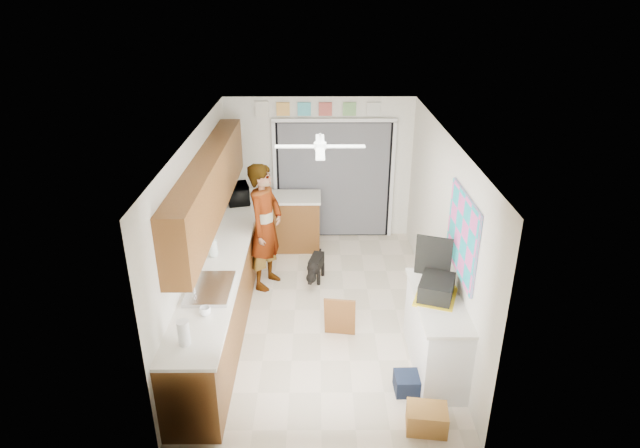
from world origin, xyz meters
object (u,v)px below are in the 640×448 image
object	(u,v)px
paper_towel_roll	(184,333)
navy_crate	(410,383)
soap_bottle	(213,245)
dog	(316,267)
microwave	(238,194)
suitcase	(437,288)
cardboard_box	(427,419)
man	(265,227)
cup	(205,311)

from	to	relation	value
paper_towel_roll	navy_crate	size ratio (longest dim) A/B	0.77
navy_crate	soap_bottle	bearing A→B (deg)	148.03
paper_towel_roll	dog	xyz separation A→B (m)	(1.30, 2.86, -0.85)
microwave	navy_crate	distance (m)	4.22
microwave	navy_crate	world-z (taller)	microwave
paper_towel_roll	dog	world-z (taller)	paper_towel_roll
suitcase	navy_crate	xyz separation A→B (m)	(-0.32, -0.51, -0.94)
cardboard_box	suitcase	bearing A→B (deg)	77.48
cardboard_box	man	world-z (taller)	man
microwave	cup	world-z (taller)	microwave
navy_crate	dog	size ratio (longest dim) A/B	0.61
suitcase	man	distance (m)	2.82
cup	paper_towel_roll	xyz separation A→B (m)	(-0.11, -0.50, 0.08)
suitcase	man	world-z (taller)	man
soap_bottle	man	size ratio (longest dim) A/B	0.17
soap_bottle	man	distance (m)	1.06
paper_towel_roll	soap_bottle	bearing A→B (deg)	91.22
man	navy_crate	bearing A→B (deg)	-120.67
cup	cardboard_box	xyz separation A→B (m)	(2.33, -0.69, -0.86)
suitcase	cardboard_box	size ratio (longest dim) A/B	1.18
microwave	cup	bearing A→B (deg)	166.28
microwave	man	distance (m)	1.16
soap_bottle	navy_crate	xyz separation A→B (m)	(2.39, -1.49, -1.00)
cup	dog	distance (m)	2.75
suitcase	cardboard_box	world-z (taller)	suitcase
soap_bottle	suitcase	xyz separation A→B (m)	(2.71, -0.99, -0.06)
soap_bottle	paper_towel_roll	size ratio (longest dim) A/B	1.23
cardboard_box	dog	bearing A→B (deg)	110.47
soap_bottle	suitcase	world-z (taller)	soap_bottle
navy_crate	dog	distance (m)	2.70
soap_bottle	dog	size ratio (longest dim) A/B	0.57
dog	navy_crate	bearing A→B (deg)	-53.20
microwave	suitcase	bearing A→B (deg)	-152.56
microwave	soap_bottle	xyz separation A→B (m)	(-0.07, -1.89, 0.02)
soap_bottle	paper_towel_roll	world-z (taller)	soap_bottle
paper_towel_roll	dog	size ratio (longest dim) A/B	0.47
microwave	cup	distance (m)	3.26
soap_bottle	navy_crate	distance (m)	2.99
paper_towel_roll	man	world-z (taller)	man
soap_bottle	navy_crate	bearing A→B (deg)	-31.97
microwave	cup	size ratio (longest dim) A/B	4.07
soap_bottle	cup	size ratio (longest dim) A/B	2.59
cardboard_box	navy_crate	world-z (taller)	cardboard_box
cup	cardboard_box	world-z (taller)	cup
soap_bottle	suitcase	bearing A→B (deg)	-20.00
cardboard_box	dog	size ratio (longest dim) A/B	0.73
microwave	suitcase	xyz separation A→B (m)	(2.65, -2.88, -0.04)
cup	navy_crate	world-z (taller)	cup
dog	soap_bottle	bearing A→B (deg)	-129.67
soap_bottle	cup	world-z (taller)	soap_bottle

